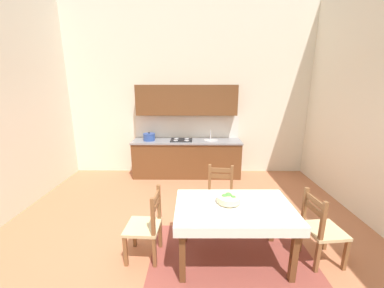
% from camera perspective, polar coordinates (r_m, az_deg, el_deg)
% --- Properties ---
extents(ground_plane, '(6.46, 6.45, 0.10)m').
position_cam_1_polar(ground_plane, '(3.53, -1.97, -24.66)').
color(ground_plane, '#B7704C').
extents(wall_back, '(6.46, 0.12, 4.05)m').
position_cam_1_polar(wall_back, '(5.74, -0.87, 12.79)').
color(wall_back, silver).
rests_on(wall_back, ground_plane).
extents(area_rug, '(2.10, 1.60, 0.01)m').
position_cam_1_polar(area_rug, '(3.28, 10.17, -27.33)').
color(area_rug, brown).
rests_on(area_rug, ground_plane).
extents(kitchen_cabinetry, '(2.61, 0.63, 2.20)m').
position_cam_1_polar(kitchen_cabinetry, '(5.56, -1.36, 0.58)').
color(kitchen_cabinetry, brown).
rests_on(kitchen_cabinetry, ground_plane).
extents(dining_table, '(1.44, 0.91, 0.75)m').
position_cam_1_polar(dining_table, '(2.99, 10.38, -17.09)').
color(dining_table, brown).
rests_on(dining_table, ground_plane).
extents(dining_chair_window_side, '(0.46, 0.46, 0.93)m').
position_cam_1_polar(dining_chair_window_side, '(3.42, 29.58, -18.13)').
color(dining_chair_window_side, '#D1BC89').
rests_on(dining_chair_window_side, ground_plane).
extents(dining_chair_tv_side, '(0.44, 0.44, 0.93)m').
position_cam_1_polar(dining_chair_tv_side, '(3.14, -11.39, -19.46)').
color(dining_chair_tv_side, '#D1BC89').
rests_on(dining_chair_tv_side, ground_plane).
extents(dining_chair_kitchen_side, '(0.47, 0.47, 0.93)m').
position_cam_1_polar(dining_chair_kitchen_side, '(3.79, 6.99, -12.93)').
color(dining_chair_kitchen_side, '#D1BC89').
rests_on(dining_chair_kitchen_side, ground_plane).
extents(fruit_bowl, '(0.30, 0.30, 0.12)m').
position_cam_1_polar(fruit_bowl, '(2.95, 9.11, -13.30)').
color(fruit_bowl, beige).
rests_on(fruit_bowl, dining_table).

